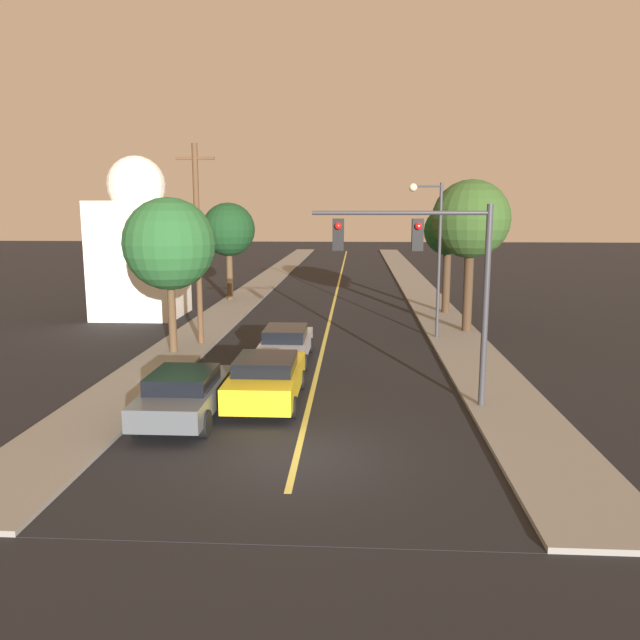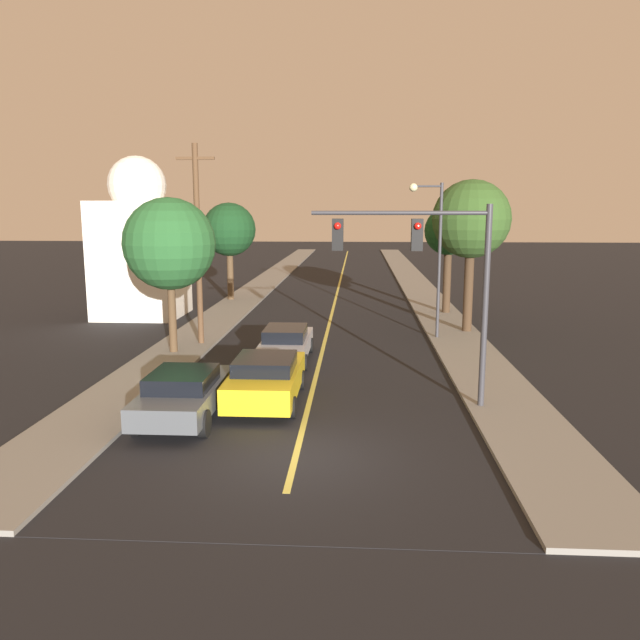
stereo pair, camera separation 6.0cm
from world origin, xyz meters
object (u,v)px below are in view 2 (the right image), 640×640
at_px(utility_pole_left, 198,242).
at_px(tree_left_near, 169,244).
at_px(streetlamp_right, 432,240).
at_px(tree_right_far, 449,232).
at_px(tree_right_near, 471,220).
at_px(traffic_signal_mast, 428,262).
at_px(car_outer_lane_front, 184,393).
at_px(tree_left_far, 229,230).
at_px(domed_building_left, 140,245).
at_px(car_near_lane_second, 286,343).
at_px(car_near_lane_front, 266,378).

bearing_deg(utility_pole_left, tree_left_near, -112.75).
height_order(streetlamp_right, tree_right_far, streetlamp_right).
bearing_deg(tree_right_near, traffic_signal_mast, -105.58).
relative_size(car_outer_lane_front, tree_left_far, 0.75).
height_order(traffic_signal_mast, tree_left_near, tree_left_near).
xyz_separation_m(traffic_signal_mast, domed_building_left, (-13.77, 15.40, -0.42)).
height_order(tree_left_far, domed_building_left, domed_building_left).
xyz_separation_m(car_near_lane_second, tree_left_far, (-5.37, 15.77, 3.81)).
height_order(streetlamp_right, utility_pole_left, utility_pole_left).
bearing_deg(car_near_lane_front, car_near_lane_second, 90.00).
xyz_separation_m(car_near_lane_front, utility_pole_left, (-3.97, 7.78, 3.69)).
bearing_deg(car_near_lane_second, streetlamp_right, 36.39).
bearing_deg(utility_pole_left, car_near_lane_front, -62.99).
xyz_separation_m(utility_pole_left, tree_left_near, (-0.71, -1.69, -0.01)).
bearing_deg(streetlamp_right, tree_right_near, 38.84).
height_order(utility_pole_left, tree_left_far, utility_pole_left).
relative_size(car_near_lane_second, tree_left_near, 0.77).
bearing_deg(car_outer_lane_front, tree_left_near, 108.65).
distance_m(car_near_lane_second, tree_left_near, 6.05).
distance_m(car_near_lane_front, domed_building_left, 17.89).
height_order(traffic_signal_mast, utility_pole_left, utility_pole_left).
bearing_deg(car_near_lane_front, car_outer_lane_front, -141.11).
height_order(tree_right_far, domed_building_left, domed_building_left).
height_order(traffic_signal_mast, domed_building_left, domed_building_left).
relative_size(car_near_lane_front, streetlamp_right, 0.68).
distance_m(car_near_lane_second, tree_right_far, 14.26).
relative_size(car_near_lane_front, tree_right_far, 0.80).
distance_m(car_outer_lane_front, tree_right_near, 16.92).
bearing_deg(streetlamp_right, tree_left_near, -161.49).
bearing_deg(tree_left_near, utility_pole_left, 67.25).
height_order(car_near_lane_second, streetlamp_right, streetlamp_right).
bearing_deg(tree_left_near, tree_left_far, 92.65).
xyz_separation_m(utility_pole_left, tree_right_near, (11.89, 3.44, 0.85)).
relative_size(streetlamp_right, utility_pole_left, 0.82).
relative_size(tree_left_far, tree_right_near, 0.87).
relative_size(tree_left_near, tree_right_far, 1.05).
relative_size(car_outer_lane_front, tree_left_near, 0.75).
relative_size(streetlamp_right, tree_left_near, 1.11).
xyz_separation_m(tree_left_far, domed_building_left, (-3.68, -5.91, -0.62)).
relative_size(car_near_lane_second, traffic_signal_mast, 0.81).
bearing_deg(tree_left_far, traffic_signal_mast, -64.67).
relative_size(traffic_signal_mast, tree_right_near, 0.83).
xyz_separation_m(tree_left_far, tree_right_near, (13.29, -9.80, 0.80)).
bearing_deg(car_outer_lane_front, tree_right_near, 52.22).
xyz_separation_m(car_near_lane_front, traffic_signal_mast, (4.72, -0.29, 3.55)).
bearing_deg(domed_building_left, traffic_signal_mast, -48.20).
distance_m(tree_left_far, tree_right_far, 13.78).
xyz_separation_m(car_outer_lane_front, traffic_signal_mast, (6.78, 1.37, 3.55)).
relative_size(tree_right_far, domed_building_left, 0.68).
distance_m(tree_left_near, tree_right_far, 16.24).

